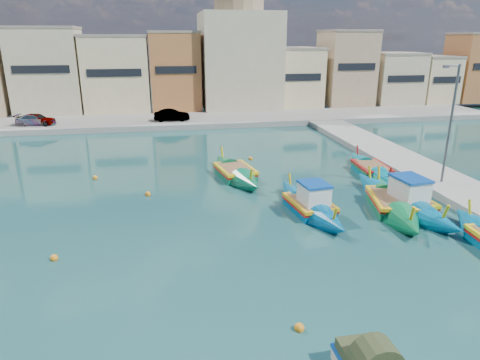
{
  "coord_description": "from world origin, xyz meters",
  "views": [
    {
      "loc": [
        -0.31,
        -17.88,
        9.49
      ],
      "look_at": [
        4.0,
        6.0,
        1.4
      ],
      "focal_mm": 32.0,
      "sensor_mm": 36.0,
      "label": 1
    }
  ],
  "objects_px": {
    "luzzu_cyan_mid": "(371,170)",
    "luzzu_blue_south": "(392,204)",
    "church_block": "(239,46)",
    "luzzu_turquoise_cabin": "(402,201)",
    "quay_street_lamp": "(450,124)",
    "luzzu_green": "(235,173)",
    "luzzu_blue_cabin": "(310,206)"
  },
  "relations": [
    {
      "from": "church_block",
      "to": "luzzu_turquoise_cabin",
      "type": "bearing_deg",
      "value": -85.04
    },
    {
      "from": "luzzu_turquoise_cabin",
      "to": "luzzu_green",
      "type": "distance_m",
      "value": 11.39
    },
    {
      "from": "luzzu_blue_south",
      "to": "luzzu_turquoise_cabin",
      "type": "bearing_deg",
      "value": 8.12
    },
    {
      "from": "quay_street_lamp",
      "to": "luzzu_cyan_mid",
      "type": "bearing_deg",
      "value": 127.16
    },
    {
      "from": "luzzu_turquoise_cabin",
      "to": "luzzu_blue_cabin",
      "type": "distance_m",
      "value": 5.54
    },
    {
      "from": "luzzu_turquoise_cabin",
      "to": "luzzu_blue_cabin",
      "type": "xyz_separation_m",
      "value": [
        -5.53,
        0.35,
        -0.03
      ]
    },
    {
      "from": "quay_street_lamp",
      "to": "church_block",
      "type": "bearing_deg",
      "value": 102.35
    },
    {
      "from": "church_block",
      "to": "luzzu_cyan_mid",
      "type": "xyz_separation_m",
      "value": [
        4.5,
        -30.12,
        -8.15
      ]
    },
    {
      "from": "luzzu_turquoise_cabin",
      "to": "luzzu_cyan_mid",
      "type": "bearing_deg",
      "value": 78.47
    },
    {
      "from": "luzzu_blue_cabin",
      "to": "luzzu_green",
      "type": "distance_m",
      "value": 7.73
    },
    {
      "from": "quay_street_lamp",
      "to": "luzzu_blue_south",
      "type": "relative_size",
      "value": 0.82
    },
    {
      "from": "church_block",
      "to": "luzzu_green",
      "type": "height_order",
      "value": "church_block"
    },
    {
      "from": "luzzu_turquoise_cabin",
      "to": "luzzu_green",
      "type": "bearing_deg",
      "value": 139.39
    },
    {
      "from": "luzzu_cyan_mid",
      "to": "luzzu_blue_south",
      "type": "relative_size",
      "value": 0.86
    },
    {
      "from": "luzzu_cyan_mid",
      "to": "church_block",
      "type": "bearing_deg",
      "value": 98.5
    },
    {
      "from": "luzzu_cyan_mid",
      "to": "luzzu_blue_south",
      "type": "xyz_separation_m",
      "value": [
        -2.01,
        -6.58,
        0.03
      ]
    },
    {
      "from": "quay_street_lamp",
      "to": "luzzu_cyan_mid",
      "type": "relative_size",
      "value": 0.95
    },
    {
      "from": "luzzu_turquoise_cabin",
      "to": "church_block",
      "type": "bearing_deg",
      "value": 94.96
    },
    {
      "from": "luzzu_cyan_mid",
      "to": "luzzu_green",
      "type": "distance_m",
      "value": 10.02
    },
    {
      "from": "quay_street_lamp",
      "to": "luzzu_blue_cabin",
      "type": "distance_m",
      "value": 10.81
    },
    {
      "from": "church_block",
      "to": "luzzu_cyan_mid",
      "type": "distance_m",
      "value": 31.52
    },
    {
      "from": "church_block",
      "to": "luzzu_green",
      "type": "relative_size",
      "value": 2.19
    },
    {
      "from": "luzzu_turquoise_cabin",
      "to": "luzzu_blue_cabin",
      "type": "bearing_deg",
      "value": 176.41
    },
    {
      "from": "quay_street_lamp",
      "to": "luzzu_blue_cabin",
      "type": "bearing_deg",
      "value": -167.06
    },
    {
      "from": "luzzu_cyan_mid",
      "to": "luzzu_green",
      "type": "height_order",
      "value": "luzzu_green"
    },
    {
      "from": "luzzu_cyan_mid",
      "to": "luzzu_turquoise_cabin",
      "type": "bearing_deg",
      "value": -101.53
    },
    {
      "from": "luzzu_blue_cabin",
      "to": "luzzu_blue_south",
      "type": "bearing_deg",
      "value": -5.26
    },
    {
      "from": "quay_street_lamp",
      "to": "luzzu_green",
      "type": "height_order",
      "value": "quay_street_lamp"
    },
    {
      "from": "church_block",
      "to": "luzzu_blue_south",
      "type": "relative_size",
      "value": 1.95
    },
    {
      "from": "luzzu_cyan_mid",
      "to": "luzzu_blue_cabin",
      "type": "bearing_deg",
      "value": -138.15
    },
    {
      "from": "quay_street_lamp",
      "to": "luzzu_turquoise_cabin",
      "type": "distance_m",
      "value": 6.37
    },
    {
      "from": "church_block",
      "to": "luzzu_cyan_mid",
      "type": "bearing_deg",
      "value": -81.5
    }
  ]
}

